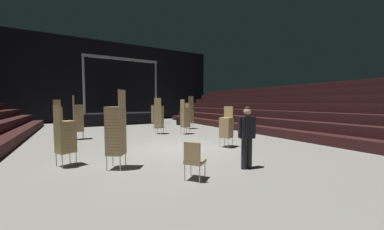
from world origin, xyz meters
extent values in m
cube|color=gray|center=(0.00, 0.00, -0.05)|extent=(22.00, 30.00, 0.10)
cube|color=black|center=(0.00, 15.00, 4.00)|extent=(22.00, 0.30, 8.00)
cube|color=black|center=(6.12, 1.00, 0.23)|extent=(0.75, 24.00, 0.45)
cube|color=black|center=(6.88, 1.00, 0.68)|extent=(0.75, 24.00, 0.45)
cube|color=black|center=(7.62, 1.00, 1.12)|extent=(0.75, 24.00, 0.45)
cube|color=black|center=(8.38, 1.00, 1.57)|extent=(0.75, 24.00, 0.45)
cube|color=black|center=(9.12, 1.00, 2.02)|extent=(0.75, 24.00, 0.45)
cube|color=black|center=(9.88, 1.00, 2.48)|extent=(0.75, 24.00, 0.45)
cube|color=black|center=(10.62, 1.00, 2.93)|extent=(0.75, 24.00, 0.45)
cube|color=black|center=(0.00, 11.49, 0.47)|extent=(6.25, 3.02, 0.94)
cylinder|color=#9EA0A8|center=(-2.87, 10.23, 3.19)|extent=(0.16, 0.16, 4.51)
cylinder|color=#9EA0A8|center=(2.87, 10.23, 3.19)|extent=(0.16, 0.16, 4.51)
cube|color=#9EA0A8|center=(0.00, 10.23, 5.45)|extent=(5.95, 0.20, 0.20)
cylinder|color=black|center=(-2.62, 10.23, 5.23)|extent=(0.18, 0.18, 0.22)
cylinder|color=black|center=(-0.87, 10.23, 5.23)|extent=(0.18, 0.18, 0.22)
cylinder|color=black|center=(0.87, 10.23, 5.23)|extent=(0.18, 0.18, 0.22)
cylinder|color=black|center=(2.62, 10.23, 5.23)|extent=(0.18, 0.18, 0.22)
cylinder|color=black|center=(0.65, -3.39, 0.43)|extent=(0.15, 0.15, 0.87)
cylinder|color=black|center=(0.47, -3.36, 0.43)|extent=(0.15, 0.15, 0.87)
cube|color=silver|center=(0.55, -3.43, 1.17)|extent=(0.19, 0.13, 0.61)
cube|color=black|center=(0.56, -3.37, 1.17)|extent=(0.43, 0.30, 0.61)
cube|color=black|center=(0.54, -3.49, 1.25)|extent=(0.06, 0.02, 0.39)
cylinder|color=black|center=(0.79, -3.41, 1.19)|extent=(0.11, 0.11, 0.56)
cylinder|color=black|center=(0.33, -3.33, 1.19)|extent=(0.11, 0.11, 0.56)
sphere|color=#DBAD89|center=(0.56, -3.37, 1.62)|extent=(0.20, 0.20, 0.20)
sphere|color=black|center=(0.56, -3.37, 1.68)|extent=(0.17, 0.17, 0.17)
cylinder|color=#B2B5BA|center=(-2.89, -1.59, 0.20)|extent=(0.02, 0.02, 0.40)
cylinder|color=#B2B5BA|center=(-2.68, -1.28, 0.20)|extent=(0.02, 0.02, 0.40)
cylinder|color=#B2B5BA|center=(-2.57, -1.80, 0.20)|extent=(0.02, 0.02, 0.40)
cylinder|color=#B2B5BA|center=(-2.36, -1.49, 0.20)|extent=(0.02, 0.02, 0.40)
cube|color=#A38456|center=(-2.63, -1.54, 0.44)|extent=(0.61, 0.61, 0.08)
cube|color=#A38456|center=(-2.63, -1.54, 0.53)|extent=(0.61, 0.61, 0.08)
cube|color=#A38456|center=(-2.63, -1.54, 0.61)|extent=(0.61, 0.61, 0.08)
cube|color=#A38456|center=(-2.63, -1.54, 0.70)|extent=(0.61, 0.61, 0.08)
cube|color=#A38456|center=(-2.63, -1.54, 0.78)|extent=(0.61, 0.61, 0.08)
cube|color=#A38456|center=(-2.63, -1.54, 0.87)|extent=(0.61, 0.61, 0.08)
cube|color=#A38456|center=(-2.63, -1.54, 0.95)|extent=(0.61, 0.61, 0.08)
cube|color=#A38456|center=(-2.63, -1.54, 1.04)|extent=(0.61, 0.61, 0.08)
cube|color=#A38456|center=(-2.63, -1.54, 1.12)|extent=(0.61, 0.61, 0.08)
cube|color=#A38456|center=(-2.63, -1.54, 1.21)|extent=(0.61, 0.61, 0.08)
cube|color=#A38456|center=(-2.63, -1.54, 1.29)|extent=(0.61, 0.61, 0.08)
cube|color=#A38456|center=(-2.63, -1.54, 1.38)|extent=(0.61, 0.61, 0.08)
cube|color=#A38456|center=(-2.63, -1.54, 1.46)|extent=(0.61, 0.61, 0.08)
cube|color=#A38456|center=(-2.63, -1.54, 1.55)|extent=(0.61, 0.61, 0.08)
cube|color=#A38456|center=(-2.63, -1.54, 1.63)|extent=(0.61, 0.61, 0.08)
cube|color=#A38456|center=(-2.63, -1.54, 1.72)|extent=(0.61, 0.61, 0.08)
cube|color=#A38456|center=(-2.46, -1.65, 1.99)|extent=(0.27, 0.36, 0.46)
cylinder|color=#B2B5BA|center=(-4.25, 7.87, 0.20)|extent=(0.02, 0.02, 0.40)
cylinder|color=#B2B5BA|center=(-4.62, 7.79, 0.20)|extent=(0.02, 0.02, 0.40)
cylinder|color=#B2B5BA|center=(-4.34, 8.24, 0.20)|extent=(0.02, 0.02, 0.40)
cylinder|color=#B2B5BA|center=(-4.71, 8.16, 0.20)|extent=(0.02, 0.02, 0.40)
cube|color=#A38456|center=(-4.48, 8.01, 0.44)|extent=(0.53, 0.53, 0.08)
cube|color=#A38456|center=(-4.48, 8.01, 0.53)|extent=(0.53, 0.53, 0.08)
cube|color=#A38456|center=(-4.48, 8.01, 0.61)|extent=(0.53, 0.53, 0.08)
cube|color=#A38456|center=(-4.48, 8.01, 0.70)|extent=(0.53, 0.53, 0.08)
cube|color=#A38456|center=(-4.48, 8.01, 0.78)|extent=(0.53, 0.53, 0.08)
cube|color=#A38456|center=(-4.48, 8.01, 0.87)|extent=(0.53, 0.53, 0.08)
cube|color=#A38456|center=(-4.48, 8.01, 0.95)|extent=(0.53, 0.53, 0.08)
cube|color=#A38456|center=(-4.48, 8.01, 1.04)|extent=(0.53, 0.53, 0.08)
cube|color=#A38456|center=(-4.48, 8.01, 1.12)|extent=(0.53, 0.53, 0.08)
cube|color=#A38456|center=(-4.48, 8.01, 1.21)|extent=(0.53, 0.53, 0.08)
cube|color=#A38456|center=(-4.48, 8.01, 1.29)|extent=(0.53, 0.53, 0.08)
cube|color=#A38456|center=(-4.48, 8.01, 1.38)|extent=(0.53, 0.53, 0.08)
cube|color=#A38456|center=(-4.48, 8.01, 1.46)|extent=(0.53, 0.53, 0.08)
cube|color=#A38456|center=(-4.48, 8.01, 1.55)|extent=(0.53, 0.53, 0.08)
cube|color=#A38456|center=(-4.52, 8.20, 1.82)|extent=(0.41, 0.14, 0.46)
cylinder|color=#B2B5BA|center=(0.79, 4.32, 0.20)|extent=(0.02, 0.02, 0.40)
cylinder|color=#B2B5BA|center=(1.06, 4.06, 0.20)|extent=(0.02, 0.02, 0.40)
cylinder|color=#B2B5BA|center=(0.53, 4.04, 0.20)|extent=(0.02, 0.02, 0.40)
cylinder|color=#B2B5BA|center=(0.80, 3.78, 0.20)|extent=(0.02, 0.02, 0.40)
cube|color=#A38456|center=(0.80, 4.05, 0.44)|extent=(0.62, 0.62, 0.08)
cube|color=#A38456|center=(0.80, 4.05, 0.53)|extent=(0.62, 0.62, 0.08)
cube|color=#A38456|center=(0.80, 4.05, 0.61)|extent=(0.62, 0.62, 0.08)
cube|color=#A38456|center=(0.80, 4.05, 0.70)|extent=(0.62, 0.62, 0.08)
cube|color=#A38456|center=(0.80, 4.05, 0.78)|extent=(0.62, 0.62, 0.08)
cube|color=#A38456|center=(0.80, 4.05, 0.87)|extent=(0.62, 0.62, 0.08)
cube|color=#A38456|center=(0.80, 4.05, 0.95)|extent=(0.62, 0.62, 0.08)
cube|color=#A38456|center=(0.80, 4.05, 1.04)|extent=(0.62, 0.62, 0.08)
cube|color=#A38456|center=(0.80, 4.05, 1.12)|extent=(0.62, 0.62, 0.08)
cube|color=#A38456|center=(0.80, 4.05, 1.21)|extent=(0.62, 0.62, 0.08)
cube|color=#A38456|center=(0.80, 4.05, 1.29)|extent=(0.62, 0.62, 0.08)
cube|color=#A38456|center=(0.80, 4.05, 1.38)|extent=(0.62, 0.62, 0.08)
cube|color=#A38456|center=(0.80, 4.05, 1.46)|extent=(0.62, 0.62, 0.08)
cube|color=#A38456|center=(0.80, 4.05, 1.55)|extent=(0.62, 0.62, 0.08)
cube|color=#A38456|center=(0.80, 4.05, 1.63)|extent=(0.62, 0.62, 0.08)
cube|color=#A38456|center=(0.66, 3.91, 1.91)|extent=(0.33, 0.31, 0.46)
cylinder|color=#B2B5BA|center=(3.28, 5.34, 0.20)|extent=(0.02, 0.02, 0.40)
cylinder|color=#B2B5BA|center=(3.65, 5.42, 0.20)|extent=(0.02, 0.02, 0.40)
cylinder|color=#B2B5BA|center=(3.36, 4.97, 0.20)|extent=(0.02, 0.02, 0.40)
cylinder|color=#B2B5BA|center=(3.73, 5.05, 0.20)|extent=(0.02, 0.02, 0.40)
cube|color=#A38456|center=(3.50, 5.19, 0.44)|extent=(0.52, 0.52, 0.08)
cube|color=#A38456|center=(3.50, 5.19, 0.53)|extent=(0.52, 0.52, 0.08)
cube|color=#A38456|center=(3.50, 5.19, 0.61)|extent=(0.52, 0.52, 0.08)
cube|color=#A38456|center=(3.50, 5.19, 0.70)|extent=(0.52, 0.52, 0.08)
cube|color=#A38456|center=(3.50, 5.19, 0.78)|extent=(0.52, 0.52, 0.08)
cube|color=#A38456|center=(3.50, 5.19, 0.87)|extent=(0.52, 0.52, 0.08)
cube|color=#A38456|center=(3.50, 5.19, 0.95)|extent=(0.52, 0.52, 0.08)
cube|color=#A38456|center=(3.50, 5.19, 1.04)|extent=(0.52, 0.52, 0.08)
cube|color=#A38456|center=(3.50, 5.19, 1.12)|extent=(0.52, 0.52, 0.08)
cube|color=#A38456|center=(3.50, 5.19, 1.21)|extent=(0.52, 0.52, 0.08)
cube|color=#A38456|center=(3.50, 5.19, 1.29)|extent=(0.52, 0.52, 0.08)
cube|color=#A38456|center=(3.50, 5.19, 1.38)|extent=(0.52, 0.52, 0.08)
cube|color=#A38456|center=(3.50, 5.19, 1.46)|extent=(0.52, 0.52, 0.08)
cube|color=#A38456|center=(3.50, 5.19, 1.55)|extent=(0.52, 0.52, 0.08)
cube|color=#A38456|center=(3.50, 5.19, 1.63)|extent=(0.52, 0.52, 0.08)
cube|color=#A38456|center=(3.50, 5.19, 1.72)|extent=(0.52, 0.52, 0.08)
cube|color=#A38456|center=(3.50, 5.19, 1.80)|extent=(0.52, 0.52, 0.08)
cube|color=#A38456|center=(3.54, 5.00, 2.08)|extent=(0.41, 0.13, 0.46)
cylinder|color=#B2B5BA|center=(1.40, 6.70, 0.20)|extent=(0.02, 0.02, 0.40)
cylinder|color=#B2B5BA|center=(1.39, 7.08, 0.20)|extent=(0.02, 0.02, 0.40)
cylinder|color=#B2B5BA|center=(1.78, 6.71, 0.20)|extent=(0.02, 0.02, 0.40)
cylinder|color=#B2B5BA|center=(1.77, 7.09, 0.20)|extent=(0.02, 0.02, 0.40)
cube|color=#A38456|center=(1.59, 6.89, 0.44)|extent=(0.46, 0.46, 0.08)
cube|color=#A38456|center=(1.59, 6.89, 0.53)|extent=(0.46, 0.46, 0.08)
cube|color=#A38456|center=(1.59, 6.89, 0.61)|extent=(0.46, 0.46, 0.08)
cube|color=#A38456|center=(1.59, 6.89, 0.70)|extent=(0.46, 0.46, 0.08)
cube|color=#A38456|center=(1.59, 6.89, 0.78)|extent=(0.46, 0.46, 0.08)
cube|color=#A38456|center=(1.59, 6.89, 0.87)|extent=(0.46, 0.46, 0.08)
cube|color=#A38456|center=(1.59, 6.89, 0.95)|extent=(0.46, 0.46, 0.08)
cube|color=#A38456|center=(1.59, 6.89, 1.04)|extent=(0.46, 0.46, 0.08)
cube|color=#A38456|center=(1.59, 6.89, 1.12)|extent=(0.46, 0.46, 0.08)
cube|color=#A38456|center=(1.59, 6.89, 1.21)|extent=(0.46, 0.46, 0.08)
cube|color=#A38456|center=(1.59, 6.89, 1.29)|extent=(0.46, 0.46, 0.08)
cube|color=#A38456|center=(1.59, 6.89, 1.38)|extent=(0.46, 0.46, 0.08)
cube|color=#A38456|center=(1.59, 6.89, 1.46)|extent=(0.46, 0.46, 0.08)
cube|color=#A38456|center=(1.59, 6.89, 1.55)|extent=(0.46, 0.46, 0.08)
cube|color=#A38456|center=(1.59, 6.89, 1.63)|extent=(0.46, 0.46, 0.08)
cube|color=#A38456|center=(1.78, 6.90, 1.91)|extent=(0.07, 0.41, 0.46)
cylinder|color=#B2B5BA|center=(-3.77, -0.30, 0.20)|extent=(0.02, 0.02, 0.40)
cylinder|color=#B2B5BA|center=(-3.61, -0.64, 0.20)|extent=(0.02, 0.02, 0.40)
cylinder|color=#B2B5BA|center=(-4.11, -0.46, 0.20)|extent=(0.02, 0.02, 0.40)
cylinder|color=#B2B5BA|center=(-3.95, -0.80, 0.20)|extent=(0.02, 0.02, 0.40)
cube|color=#A38456|center=(-3.86, -0.55, 0.44)|extent=(0.59, 0.59, 0.08)
cube|color=#A38456|center=(-3.86, -0.55, 0.53)|extent=(0.59, 0.59, 0.08)
cube|color=#A38456|center=(-3.86, -0.55, 0.61)|extent=(0.59, 0.59, 0.08)
cube|color=#A38456|center=(-3.86, -0.55, 0.70)|extent=(0.59, 0.59, 0.08)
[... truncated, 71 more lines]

